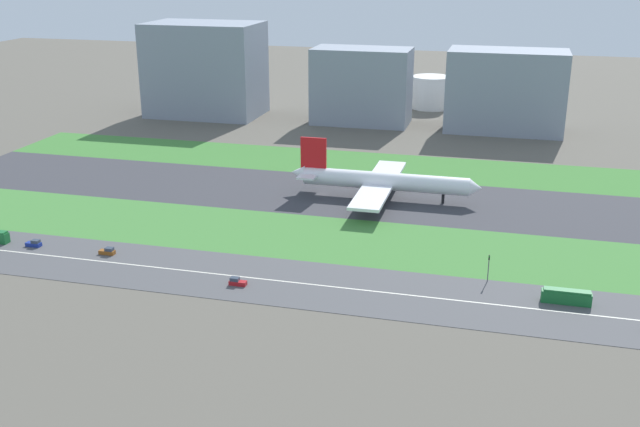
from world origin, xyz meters
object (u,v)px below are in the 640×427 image
airliner (380,181)px  traffic_light (489,266)px  car_3 (237,282)px  hangar_building (362,86)px  fuel_tank_west (377,89)px  terminal_building (205,69)px  fuel_tank_east (483,97)px  car_4 (34,244)px  car_1 (108,251)px  bus_0 (566,297)px  office_tower (506,91)px  fuel_tank_centre (431,92)px

airliner → traffic_light: (38.64, -60.01, -1.94)m
airliner → car_3: 81.32m
hangar_building → fuel_tank_west: (-0.33, 45.00, -9.05)m
hangar_building → terminal_building: bearing=180.0°
fuel_tank_west → fuel_tank_east: bearing=0.0°
car_4 → terminal_building: bearing=97.2°
airliner → car_1: 93.72m
car_1 → bus_0: bearing=-0.0°
airliner → car_1: size_ratio=14.77×
office_tower → fuel_tank_centre: 60.52m
car_4 → office_tower: (125.12, 182.00, 17.70)m
car_3 → car_4: size_ratio=1.00×
office_tower → fuel_tank_centre: (-39.17, 45.00, -10.17)m
fuel_tank_west → office_tower: bearing=-33.5°
fuel_tank_centre → fuel_tank_east: bearing=0.0°
car_3 → fuel_tank_east: (47.98, 237.00, 6.25)m
airliner → hangar_building: hangar_building is taller
car_4 → terminal_building: terminal_building is taller
hangar_building → fuel_tank_east: size_ratio=1.96×
bus_0 → hangar_building: bearing=115.6°
car_1 → hangar_building: hangar_building is taller
fuel_tank_east → car_1: bearing=-111.6°
hangar_building → office_tower: size_ratio=0.87×
airliner → fuel_tank_centre: bearing=90.6°
airliner → car_3: size_ratio=14.77×
traffic_light → fuel_tank_east: fuel_tank_east is taller
car_3 → car_1: (-41.89, 10.00, 0.00)m
car_4 → fuel_tank_east: fuel_tank_east is taller
car_4 → office_tower: office_tower is taller
car_3 → car_1: size_ratio=1.00×
car_4 → fuel_tank_centre: 242.84m
bus_0 → car_1: (-121.63, 0.00, -0.90)m
car_4 → fuel_tank_east: size_ratio=0.19×
fuel_tank_east → traffic_light: bearing=-86.6°
car_4 → terminal_building: (-22.84, 182.00, 22.07)m
terminal_building → car_1: bearing=-75.8°
fuel_tank_centre → bus_0: bearing=-75.4°
fuel_tank_west → car_3: bearing=-88.1°
bus_0 → terminal_building: terminal_building is taller
car_3 → terminal_building: terminal_building is taller
terminal_building → office_tower: terminal_building is taller
bus_0 → hangar_building: hangar_building is taller
traffic_light → office_tower: size_ratio=0.14×
office_tower → bus_0: bearing=-83.8°
airliner → terminal_building: (-110.39, 114.00, 16.77)m
traffic_light → fuel_tank_east: size_ratio=0.30×
office_tower → car_4: bearing=-124.5°
airliner → bus_0: 89.07m
fuel_tank_west → fuel_tank_east: 55.90m
car_4 → fuel_tank_east: bearing=63.5°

